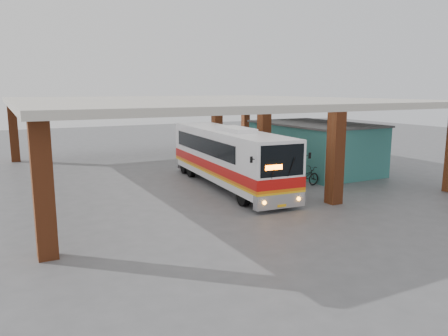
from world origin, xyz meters
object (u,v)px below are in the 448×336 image
pedestrian (281,186)px  red_chair (259,164)px  coach_bus (228,157)px  motorcycle (304,177)px

pedestrian → red_chair: size_ratio=2.01×
coach_bus → motorcycle: bearing=-23.8°
coach_bus → red_chair: size_ratio=13.84×
red_chair → coach_bus: bearing=-116.0°
coach_bus → motorcycle: (3.64, -1.94, -1.10)m
red_chair → pedestrian: bearing=-92.3°
pedestrian → coach_bus: bearing=-111.1°
motorcycle → pedestrian: pedestrian is taller
motorcycle → pedestrian: size_ratio=1.24×
pedestrian → motorcycle: bearing=-172.0°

